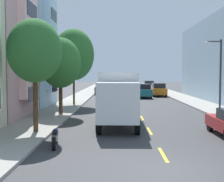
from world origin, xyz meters
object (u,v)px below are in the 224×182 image
delivery_box_truck (119,95)px  moving_teal_sedan (143,91)px  street_tree_nearest (35,51)px  parked_suv_white (149,85)px  parked_suv_charcoal (104,86)px  street_tree_second (60,63)px  street_tree_third (74,55)px  parked_motorcycle (55,137)px  parked_sedan_champagne (105,86)px  street_lamp (218,71)px  parked_suv_black (102,88)px  parked_suv_orange (158,90)px

delivery_box_truck → moving_teal_sedan: 21.75m
street_tree_nearest → moving_teal_sedan: bearing=71.6°
parked_suv_white → moving_teal_sedan: same height
parked_suv_white → parked_suv_charcoal: (-8.77, -3.74, 0.00)m
street_tree_second → street_tree_nearest: bearing=-90.0°
parked_suv_charcoal → moving_teal_sedan: bearing=-66.7°
street_tree_nearest → parked_suv_white: size_ratio=1.28×
street_tree_third → parked_motorcycle: street_tree_third is taller
parked_suv_white → parked_motorcycle: parked_suv_white is taller
street_tree_nearest → parked_suv_charcoal: size_ratio=1.28×
moving_teal_sedan → parked_motorcycle: 28.12m
parked_sedan_champagne → moving_teal_sedan: moving_teal_sedan is taller
street_tree_third → street_tree_nearest: bearing=-90.0°
street_lamp → parked_sedan_champagne: (-10.33, 37.83, -2.82)m
street_lamp → delivery_box_truck: street_lamp is taller
street_lamp → street_tree_nearest: bearing=-151.2°
delivery_box_truck → parked_suv_white: delivery_box_truck is taller
street_lamp → parked_suv_black: size_ratio=1.21×
street_tree_second → parked_suv_orange: (10.70, 20.36, -3.21)m
street_tree_second → parked_suv_charcoal: (2.12, 31.48, -3.21)m
street_tree_second → parked_motorcycle: bearing=-80.6°
parked_suv_orange → parked_suv_black: size_ratio=1.00×
street_tree_nearest → parked_suv_charcoal: 38.96m
street_tree_third → parked_suv_white: bearing=68.7°
street_lamp → parked_suv_charcoal: size_ratio=1.21×
parked_sedan_champagne → street_tree_second: bearing=-93.1°
parked_sedan_champagne → parked_suv_charcoal: bearing=-88.8°
street_tree_second → parked_suv_white: street_tree_second is taller
parked_sedan_champagne → moving_teal_sedan: 20.93m
street_tree_nearest → delivery_box_truck: bearing=34.7°
street_lamp → parked_suv_charcoal: 33.65m
parked_suv_white → parked_motorcycle: (-9.24, -45.20, -0.58)m
street_tree_nearest → street_tree_second: size_ratio=1.02×
street_tree_nearest → parked_sedan_champagne: (2.00, 44.61, -3.82)m
street_tree_third → parked_sedan_champagne: 30.50m
street_tree_second → street_lamp: bearing=-2.2°
delivery_box_truck → parked_motorcycle: bearing=-116.6°
parked_sedan_champagne → parked_motorcycle: bearing=-90.4°
parked_motorcycle → parked_sedan_champagne: bearing=89.6°
street_tree_third → parked_suv_white: size_ratio=1.62×
street_tree_second → delivery_box_truck: size_ratio=0.78×
parked_suv_black → parked_suv_charcoal: bearing=89.7°
street_lamp → moving_teal_sedan: 18.49m
parked_suv_orange → parked_suv_charcoal: 14.04m
street_lamp → parked_suv_orange: street_lamp is taller
parked_suv_black → parked_motorcycle: 33.92m
parked_suv_white → parked_motorcycle: bearing=-101.6°
moving_teal_sedan → delivery_box_truck: bearing=-99.5°
street_tree_third → parked_suv_white: 30.32m
street_tree_nearest → parked_suv_orange: (10.70, 27.62, -3.58)m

